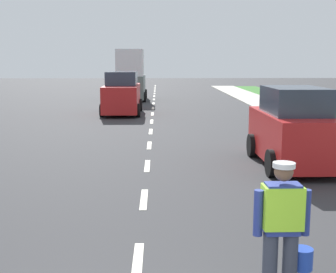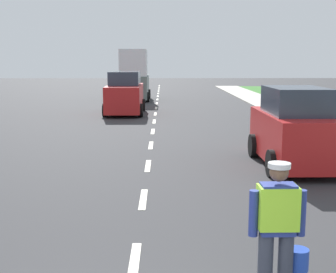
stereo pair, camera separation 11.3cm
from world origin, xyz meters
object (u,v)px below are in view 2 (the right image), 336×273
(road_worker, at_px, (279,224))
(car_oncoming_second, at_px, (125,94))
(delivery_truck, at_px, (134,78))
(car_parked_curbside, at_px, (294,130))

(road_worker, xyz_separation_m, car_oncoming_second, (-3.37, 19.09, 0.11))
(road_worker, xyz_separation_m, delivery_truck, (-3.37, 27.22, 0.68))
(road_worker, relative_size, delivery_truck, 0.36)
(road_worker, distance_m, car_parked_curbside, 7.23)
(delivery_truck, distance_m, car_parked_curbside, 21.05)
(delivery_truck, relative_size, car_oncoming_second, 1.06)
(car_oncoming_second, bearing_deg, car_parked_curbside, -65.69)
(delivery_truck, bearing_deg, car_oncoming_second, -89.99)
(delivery_truck, height_order, car_parked_curbside, delivery_truck)
(road_worker, distance_m, delivery_truck, 27.43)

